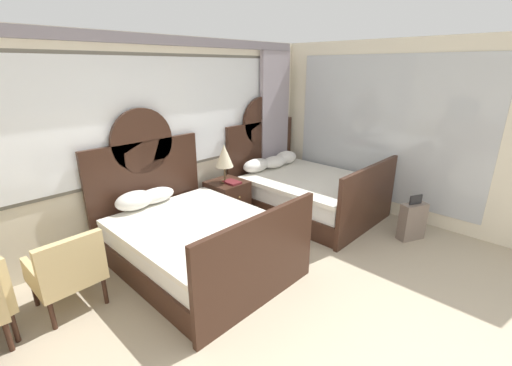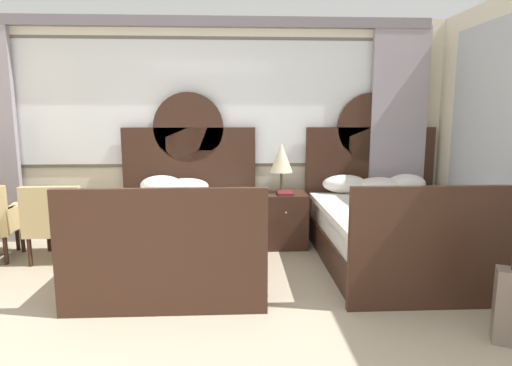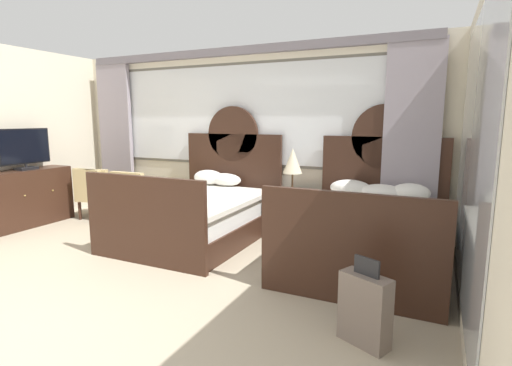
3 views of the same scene
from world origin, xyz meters
name	(u,v)px [view 1 (image 1 of 3)]	position (x,y,z in m)	size (l,w,h in m)	color
wall_back_window	(146,136)	(0.00, 3.80, 1.44)	(6.11, 0.22, 2.70)	beige
wall_right_mirror	(402,132)	(3.09, 1.63, 1.35)	(0.08, 4.40, 2.70)	beige
bed_near_window	(193,238)	(-0.10, 2.73, 0.37)	(1.62, 2.15, 1.82)	#382116
bed_near_mirror	(304,190)	(2.16, 2.74, 0.37)	(1.62, 2.15, 1.82)	#382116
nightstand_between_beds	(227,201)	(1.03, 3.38, 0.32)	(0.53, 0.56, 0.64)	#382116
table_lamp_on_nightstand	(224,156)	(1.01, 3.39, 1.04)	(0.27, 0.27, 0.58)	brown
book_on_nightstand	(232,182)	(1.04, 3.27, 0.65)	(0.18, 0.26, 0.03)	maroon
armchair_by_window_left	(68,269)	(-1.41, 2.95, 0.45)	(0.61, 0.61, 0.83)	tan
suitcase_on_floor	(412,221)	(2.41, 1.06, 0.27)	(0.40, 0.30, 0.66)	#75665B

